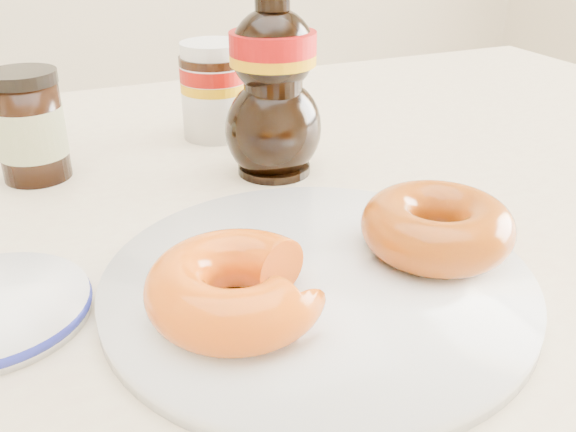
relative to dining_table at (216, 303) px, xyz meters
name	(u,v)px	position (x,y,z in m)	size (l,w,h in m)	color
dining_table	(216,303)	(0.00, 0.00, 0.00)	(1.40, 0.90, 0.75)	beige
plate	(318,283)	(0.03, -0.13, 0.09)	(0.29, 0.29, 0.01)	white
donut_bitten	(236,288)	(-0.03, -0.16, 0.12)	(0.11, 0.11, 0.04)	#D7470C
donut_whole	(437,226)	(0.12, -0.14, 0.12)	(0.11, 0.11, 0.04)	#9B480A
nutella_jar	(214,86)	(0.07, 0.20, 0.14)	(0.07, 0.07, 0.10)	white
syrup_bottle	(273,80)	(0.09, 0.07, 0.17)	(0.09, 0.08, 0.18)	black
dark_jar	(30,127)	(-0.12, 0.15, 0.13)	(0.06, 0.06, 0.10)	black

